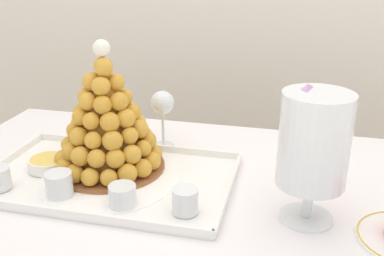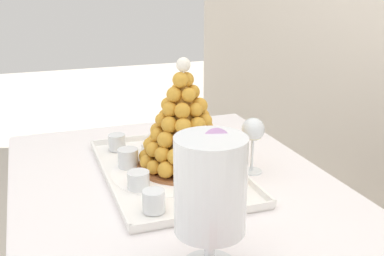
{
  "view_description": "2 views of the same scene",
  "coord_description": "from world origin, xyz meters",
  "px_view_note": "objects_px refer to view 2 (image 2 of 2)",
  "views": [
    {
      "loc": [
        0.21,
        -0.88,
        1.31
      ],
      "look_at": [
        -0.02,
        0.06,
        0.94
      ],
      "focal_mm": 41.54,
      "sensor_mm": 36.0,
      "label": 1
    },
    {
      "loc": [
        1.0,
        -0.36,
        1.36
      ],
      "look_at": [
        -0.11,
        0.03,
        0.97
      ],
      "focal_mm": 44.83,
      "sensor_mm": 36.0,
      "label": 2
    }
  ],
  "objects_px": {
    "croquembouche": "(184,127)",
    "dessert_cup_left": "(117,143)",
    "dessert_cup_mid_left": "(128,159)",
    "dessert_cup_centre": "(138,181)",
    "dessert_cup_mid_right": "(154,202)",
    "macaron_goblet": "(210,187)",
    "wine_glass": "(253,132)",
    "serving_tray": "(170,172)",
    "creme_brulee_ramekin": "(157,147)"
  },
  "relations": [
    {
      "from": "dessert_cup_left",
      "to": "creme_brulee_ramekin",
      "type": "relative_size",
      "value": 0.54
    },
    {
      "from": "dessert_cup_mid_right",
      "to": "dessert_cup_mid_left",
      "type": "bearing_deg",
      "value": 179.82
    },
    {
      "from": "croquembouche",
      "to": "wine_glass",
      "type": "relative_size",
      "value": 1.98
    },
    {
      "from": "croquembouche",
      "to": "dessert_cup_left",
      "type": "xyz_separation_m",
      "value": [
        -0.2,
        -0.16,
        -0.1
      ]
    },
    {
      "from": "dessert_cup_mid_left",
      "to": "creme_brulee_ramekin",
      "type": "xyz_separation_m",
      "value": [
        -0.09,
        0.11,
        -0.01
      ]
    },
    {
      "from": "dessert_cup_left",
      "to": "dessert_cup_mid_right",
      "type": "xyz_separation_m",
      "value": [
        0.44,
        0.0,
        0.0
      ]
    },
    {
      "from": "macaron_goblet",
      "to": "wine_glass",
      "type": "height_order",
      "value": "macaron_goblet"
    },
    {
      "from": "dessert_cup_mid_right",
      "to": "macaron_goblet",
      "type": "bearing_deg",
      "value": 10.44
    },
    {
      "from": "serving_tray",
      "to": "dessert_cup_centre",
      "type": "relative_size",
      "value": 9.98
    },
    {
      "from": "serving_tray",
      "to": "dessert_cup_mid_left",
      "type": "xyz_separation_m",
      "value": [
        -0.07,
        -0.1,
        0.03
      ]
    },
    {
      "from": "dessert_cup_mid_left",
      "to": "dessert_cup_centre",
      "type": "distance_m",
      "value": 0.15
    },
    {
      "from": "dessert_cup_left",
      "to": "serving_tray",
      "type": "bearing_deg",
      "value": 25.59
    },
    {
      "from": "croquembouche",
      "to": "dessert_cup_left",
      "type": "height_order",
      "value": "croquembouche"
    },
    {
      "from": "croquembouche",
      "to": "creme_brulee_ramekin",
      "type": "bearing_deg",
      "value": -164.67
    },
    {
      "from": "serving_tray",
      "to": "dessert_cup_left",
      "type": "height_order",
      "value": "dessert_cup_left"
    },
    {
      "from": "dessert_cup_mid_right",
      "to": "dessert_cup_centre",
      "type": "bearing_deg",
      "value": -178.04
    },
    {
      "from": "serving_tray",
      "to": "dessert_cup_left",
      "type": "distance_m",
      "value": 0.25
    },
    {
      "from": "macaron_goblet",
      "to": "dessert_cup_mid_right",
      "type": "bearing_deg",
      "value": -169.56
    },
    {
      "from": "wine_glass",
      "to": "dessert_cup_mid_left",
      "type": "bearing_deg",
      "value": -112.66
    },
    {
      "from": "wine_glass",
      "to": "dessert_cup_mid_right",
      "type": "bearing_deg",
      "value": -65.72
    },
    {
      "from": "dessert_cup_left",
      "to": "macaron_goblet",
      "type": "height_order",
      "value": "macaron_goblet"
    },
    {
      "from": "dessert_cup_left",
      "to": "wine_glass",
      "type": "relative_size",
      "value": 0.33
    },
    {
      "from": "croquembouche",
      "to": "dessert_cup_mid_right",
      "type": "height_order",
      "value": "croquembouche"
    },
    {
      "from": "wine_glass",
      "to": "dessert_cup_left",
      "type": "bearing_deg",
      "value": -130.79
    },
    {
      "from": "serving_tray",
      "to": "croquembouche",
      "type": "relative_size",
      "value": 1.83
    },
    {
      "from": "dessert_cup_left",
      "to": "creme_brulee_ramekin",
      "type": "distance_m",
      "value": 0.13
    },
    {
      "from": "croquembouche",
      "to": "wine_glass",
      "type": "xyz_separation_m",
      "value": [
        0.08,
        0.18,
        -0.01
      ]
    },
    {
      "from": "dessert_cup_centre",
      "to": "dessert_cup_mid_right",
      "type": "relative_size",
      "value": 1.08
    },
    {
      "from": "dessert_cup_mid_right",
      "to": "croquembouche",
      "type": "bearing_deg",
      "value": 146.56
    },
    {
      "from": "macaron_goblet",
      "to": "dessert_cup_mid_left",
      "type": "bearing_deg",
      "value": -175.25
    },
    {
      "from": "dessert_cup_mid_right",
      "to": "macaron_goblet",
      "type": "xyz_separation_m",
      "value": [
        0.25,
        0.05,
        0.14
      ]
    },
    {
      "from": "dessert_cup_mid_left",
      "to": "wine_glass",
      "type": "height_order",
      "value": "wine_glass"
    },
    {
      "from": "dessert_cup_mid_right",
      "to": "creme_brulee_ramekin",
      "type": "xyz_separation_m",
      "value": [
        -0.38,
        0.11,
        -0.01
      ]
    },
    {
      "from": "dessert_cup_centre",
      "to": "wine_glass",
      "type": "bearing_deg",
      "value": 92.2
    },
    {
      "from": "serving_tray",
      "to": "dessert_cup_mid_right",
      "type": "xyz_separation_m",
      "value": [
        0.21,
        -0.1,
        0.03
      ]
    },
    {
      "from": "serving_tray",
      "to": "croquembouche",
      "type": "xyz_separation_m",
      "value": [
        -0.02,
        0.05,
        0.13
      ]
    },
    {
      "from": "dessert_cup_centre",
      "to": "dessert_cup_mid_right",
      "type": "xyz_separation_m",
      "value": [
        0.14,
        0.0,
        0.0
      ]
    },
    {
      "from": "croquembouche",
      "to": "creme_brulee_ramekin",
      "type": "relative_size",
      "value": 3.22
    },
    {
      "from": "macaron_goblet",
      "to": "wine_glass",
      "type": "bearing_deg",
      "value": 144.03
    },
    {
      "from": "dessert_cup_mid_right",
      "to": "creme_brulee_ramekin",
      "type": "bearing_deg",
      "value": 163.31
    },
    {
      "from": "dessert_cup_mid_right",
      "to": "wine_glass",
      "type": "xyz_separation_m",
      "value": [
        -0.15,
        0.33,
        0.09
      ]
    },
    {
      "from": "dessert_cup_left",
      "to": "wine_glass",
      "type": "xyz_separation_m",
      "value": [
        0.29,
        0.34,
        0.09
      ]
    },
    {
      "from": "dessert_cup_mid_left",
      "to": "macaron_goblet",
      "type": "relative_size",
      "value": 0.21
    },
    {
      "from": "dessert_cup_mid_right",
      "to": "serving_tray",
      "type": "bearing_deg",
      "value": 154.01
    },
    {
      "from": "dessert_cup_mid_right",
      "to": "creme_brulee_ramekin",
      "type": "relative_size",
      "value": 0.55
    },
    {
      "from": "croquembouche",
      "to": "wine_glass",
      "type": "height_order",
      "value": "croquembouche"
    },
    {
      "from": "dessert_cup_centre",
      "to": "macaron_goblet",
      "type": "xyz_separation_m",
      "value": [
        0.38,
        0.05,
        0.14
      ]
    },
    {
      "from": "dessert_cup_left",
      "to": "dessert_cup_mid_right",
      "type": "height_order",
      "value": "dessert_cup_mid_right"
    },
    {
      "from": "serving_tray",
      "to": "croquembouche",
      "type": "bearing_deg",
      "value": 111.6
    },
    {
      "from": "dessert_cup_centre",
      "to": "dessert_cup_mid_right",
      "type": "distance_m",
      "value": 0.14
    }
  ]
}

